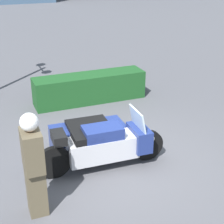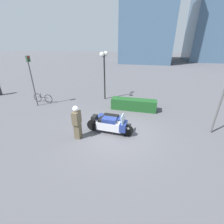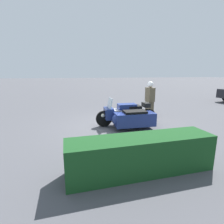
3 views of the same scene
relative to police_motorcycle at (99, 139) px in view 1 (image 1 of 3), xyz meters
name	(u,v)px [view 1 (image 1 of 3)]	position (x,y,z in m)	size (l,w,h in m)	color
ground_plane	(121,162)	(0.36, -0.26, -0.47)	(160.00, 160.00, 0.00)	#4C4C51
police_motorcycle	(99,139)	(0.00, 0.00, 0.00)	(2.57, 1.34, 1.16)	black
officer_rider	(33,163)	(-1.48, -1.12, 0.46)	(0.30, 0.48, 1.76)	brown
hedge_bush_curbside	(90,88)	(0.86, 3.11, -0.07)	(3.19, 0.75, 0.80)	#19471E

